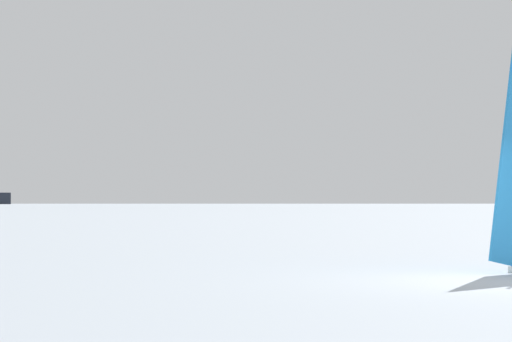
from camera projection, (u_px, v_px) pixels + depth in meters
distant_headland at (47, 193)px, 1419.19m from camera, size 943.94×271.85×28.57m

